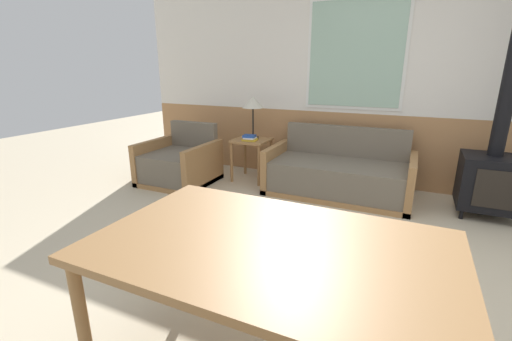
% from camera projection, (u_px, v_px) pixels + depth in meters
% --- Properties ---
extents(ground_plane, '(16.00, 16.00, 0.00)m').
position_uv_depth(ground_plane, '(339.00, 299.00, 2.36)').
color(ground_plane, beige).
extents(wall_back, '(7.20, 0.09, 2.70)m').
position_uv_depth(wall_back, '(389.00, 81.00, 4.25)').
color(wall_back, '#AD7A4C').
rests_on(wall_back, ground_plane).
extents(couch, '(1.73, 0.85, 0.80)m').
position_uv_depth(couch, '(338.00, 175.00, 4.24)').
color(couch, '#9E7042').
rests_on(couch, ground_plane).
extents(armchair, '(0.89, 0.88, 0.78)m').
position_uv_depth(armchair, '(180.00, 165.00, 4.69)').
color(armchair, '#9E7042').
rests_on(armchair, ground_plane).
extents(side_table, '(0.47, 0.47, 0.58)m').
position_uv_depth(side_table, '(252.00, 147.00, 4.74)').
color(side_table, '#9E7042').
rests_on(side_table, ground_plane).
extents(table_lamp, '(0.29, 0.29, 0.57)m').
position_uv_depth(table_lamp, '(253.00, 104.00, 4.64)').
color(table_lamp, black).
rests_on(table_lamp, side_table).
extents(book_stack, '(0.21, 0.18, 0.07)m').
position_uv_depth(book_stack, '(250.00, 138.00, 4.61)').
color(book_stack, gold).
rests_on(book_stack, side_table).
extents(dining_table, '(1.66, 1.02, 0.75)m').
position_uv_depth(dining_table, '(271.00, 256.00, 1.60)').
color(dining_table, olive).
rests_on(dining_table, ground_plane).
extents(wood_stove, '(0.59, 0.53, 2.51)m').
position_uv_depth(wood_stove, '(495.00, 161.00, 3.53)').
color(wood_stove, black).
rests_on(wood_stove, ground_plane).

